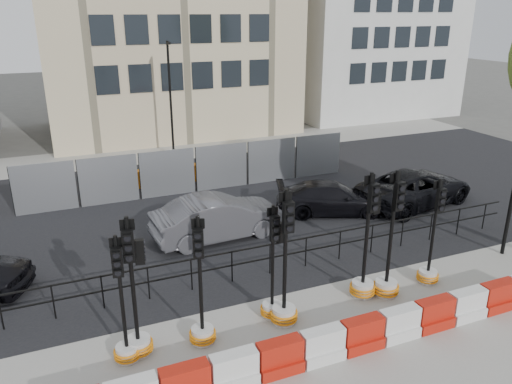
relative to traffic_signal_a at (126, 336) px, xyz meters
name	(u,v)px	position (x,y,z in m)	size (l,w,h in m)	color
ground	(288,294)	(4.56, 1.11, -0.64)	(120.00, 120.00, 0.00)	#51514C
sidewalk_near	(346,359)	(4.56, -1.89, -0.63)	(40.00, 6.00, 0.02)	gray
road	(210,207)	(4.56, 8.11, -0.62)	(40.00, 14.00, 0.03)	black
sidewalk_far	(161,152)	(4.56, 17.11, -0.63)	(40.00, 4.00, 0.02)	gray
building_white	(366,2)	(21.56, 23.10, 7.36)	(12.00, 9.06, 16.00)	silver
kerb_railing	(270,254)	(4.56, 2.31, 0.05)	(18.00, 0.04, 1.00)	black
heras_fencing	(190,172)	(4.55, 10.91, 0.04)	(14.33, 1.72, 2.00)	#909398
lamp_post_far	(170,96)	(5.06, 16.09, 2.59)	(0.12, 0.56, 6.00)	black
barrier_row	(342,341)	(4.56, -1.69, -0.27)	(12.55, 0.50, 0.80)	#B6180E
traffic_signal_a	(126,336)	(0.00, 0.00, 0.00)	(0.61, 0.61, 3.09)	silver
traffic_signal_b	(137,324)	(0.28, 0.12, 0.18)	(0.67, 0.67, 3.41)	silver
traffic_signal_c	(202,318)	(1.75, -0.05, 0.03)	(0.64, 0.64, 3.25)	silver
traffic_signal_d	(273,291)	(3.72, 0.30, 0.10)	(0.61, 0.61, 3.08)	silver
traffic_signal_e	(284,297)	(3.88, -0.06, 0.10)	(0.71, 0.71, 3.58)	silver
traffic_signal_f	(365,268)	(6.43, 0.23, 0.22)	(0.71, 0.71, 3.59)	silver
traffic_signal_g	(388,271)	(7.04, 0.00, 0.11)	(0.72, 0.72, 3.64)	silver
traffic_signal_h	(430,262)	(8.58, 0.12, 0.02)	(0.62, 0.62, 3.17)	silver
car_b	(219,218)	(3.99, 5.32, 0.12)	(4.70, 1.92, 1.51)	#4E4E53
car_c	(332,198)	(8.75, 5.79, -0.02)	(4.62, 3.15, 1.24)	black
car_d	(415,187)	(12.33, 5.31, 0.08)	(5.49, 3.29, 1.43)	black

